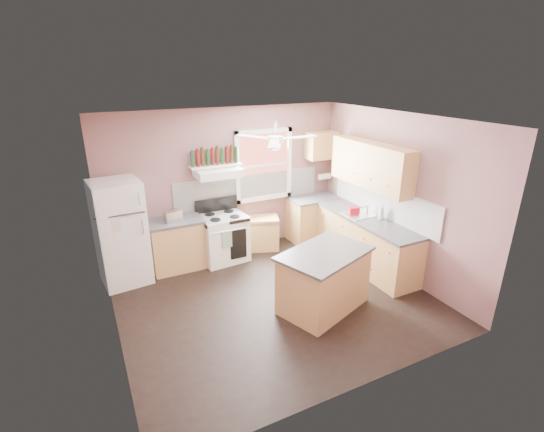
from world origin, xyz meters
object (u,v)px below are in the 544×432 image
refrigerator (121,233)px  cart (261,233)px  island (324,281)px  toaster (173,216)px  stove (223,238)px

refrigerator → cart: (2.54, 0.13, -0.54)m
refrigerator → island: bearing=-46.4°
refrigerator → toaster: size_ratio=6.14×
cart → island: (-0.05, -2.24, 0.11)m
refrigerator → cart: refrigerator is taller
cart → island: 2.25m
toaster → island: 2.76m
stove → cart: size_ratio=1.34×
stove → island: size_ratio=0.69×
refrigerator → stove: 1.77m
toaster → cart: 1.81m
refrigerator → stove: (1.72, 0.01, -0.43)m
stove → island: (0.78, -2.11, 0.00)m
refrigerator → island: refrigerator is taller
refrigerator → toaster: refrigerator is taller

